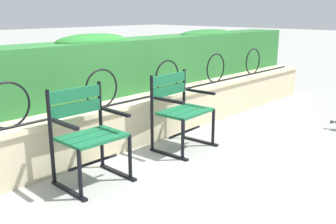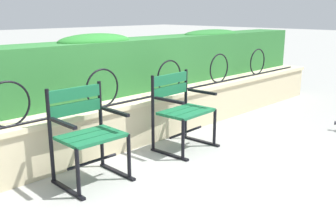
% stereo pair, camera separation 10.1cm
% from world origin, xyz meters
% --- Properties ---
extents(ground_plane, '(60.00, 60.00, 0.00)m').
position_xyz_m(ground_plane, '(0.00, 0.00, 0.00)').
color(ground_plane, '#9E9E99').
extents(stone_wall, '(8.28, 0.41, 0.53)m').
position_xyz_m(stone_wall, '(0.00, 0.84, 0.27)').
color(stone_wall, beige).
rests_on(stone_wall, ground).
extents(iron_arch_fence, '(7.73, 0.02, 0.42)m').
position_xyz_m(iron_arch_fence, '(-0.26, 0.76, 0.71)').
color(iron_arch_fence, black).
rests_on(iron_arch_fence, stone_wall).
extents(hedge_row, '(8.12, 0.56, 0.75)m').
position_xyz_m(hedge_row, '(0.00, 1.29, 0.89)').
color(hedge_row, '#2D7033').
rests_on(hedge_row, stone_wall).
extents(park_chair_left, '(0.59, 0.53, 0.88)m').
position_xyz_m(park_chair_left, '(-0.80, 0.36, 0.47)').
color(park_chair_left, '#19663D').
rests_on(park_chair_left, ground).
extents(park_chair_right, '(0.66, 0.56, 0.86)m').
position_xyz_m(park_chair_right, '(0.45, 0.33, 0.47)').
color(park_chair_right, '#19663D').
rests_on(park_chair_right, ground).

